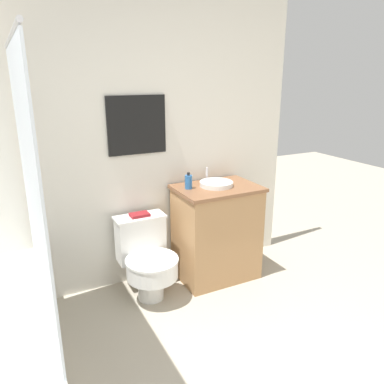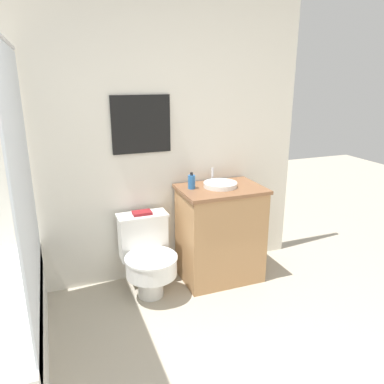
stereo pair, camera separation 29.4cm
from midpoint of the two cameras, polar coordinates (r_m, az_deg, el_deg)
wall_back at (r=3.15m, az=-15.38°, el=6.89°), size 3.46×0.07×2.50m
shower_area at (r=2.70m, az=-30.11°, el=-18.86°), size 0.60×1.57×1.98m
toilet at (r=3.20m, az=-9.59°, el=-9.78°), size 0.43×0.57×0.66m
vanity at (r=3.40m, az=1.27°, el=-6.18°), size 0.72×0.52×0.86m
sink at (r=3.26m, az=1.13°, el=1.24°), size 0.29×0.33×0.13m
soap_bottle at (r=3.18m, az=-3.19°, el=1.53°), size 0.06×0.06×0.14m
book_on_tank at (r=3.18m, az=-10.64°, el=-3.47°), size 0.16×0.11×0.02m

